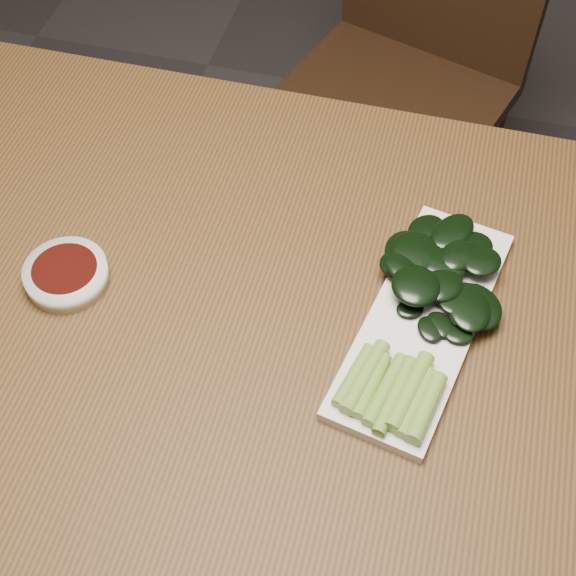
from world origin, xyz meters
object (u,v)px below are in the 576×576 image
Objects in this scene: sauce_bowl at (66,274)px; serving_plate at (423,321)px; chair_far at (407,64)px; table at (255,350)px; gai_lan at (426,296)px.

sauce_bowl is 0.29× the size of serving_plate.
chair_far reaches higher than sauce_bowl.
chair_far reaches higher than table.
serving_plate is at bearing 11.73° from table.
sauce_bowl is at bearing -91.60° from chair_far.
table is 1.57× the size of chair_far.
sauce_bowl is (-0.23, -0.01, 0.08)m from table.
chair_far is 8.94× the size of sauce_bowl.
serving_plate is (0.42, 0.05, -0.01)m from sauce_bowl.
table is at bearing -161.84° from gai_lan.
gai_lan is at bearing 9.20° from sauce_bowl.
gai_lan reaches higher than table.
chair_far is 2.74× the size of gai_lan.
table is 0.22m from gai_lan.
table is 14.07× the size of sauce_bowl.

